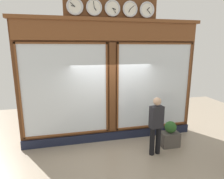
% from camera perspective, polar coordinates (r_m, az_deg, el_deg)
% --- Properties ---
extents(shop_facade, '(5.73, 0.42, 4.43)m').
position_cam_1_polar(shop_facade, '(6.09, -0.27, 2.62)').
color(shop_facade, '#5B3319').
rests_on(shop_facade, ground_plane).
extents(pedestrian, '(0.39, 0.27, 1.69)m').
position_cam_1_polar(pedestrian, '(5.57, 13.00, -9.89)').
color(pedestrian, black).
rests_on(pedestrian, ground_plane).
extents(planter_box, '(0.56, 0.36, 0.46)m').
position_cam_1_polar(planter_box, '(6.39, 16.81, -13.98)').
color(planter_box, '#4C4742').
rests_on(planter_box, ground_plane).
extents(planter_shrub, '(0.36, 0.36, 0.36)m').
position_cam_1_polar(planter_shrub, '(6.22, 17.05, -10.62)').
color(planter_shrub, '#285623').
rests_on(planter_shrub, planter_box).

